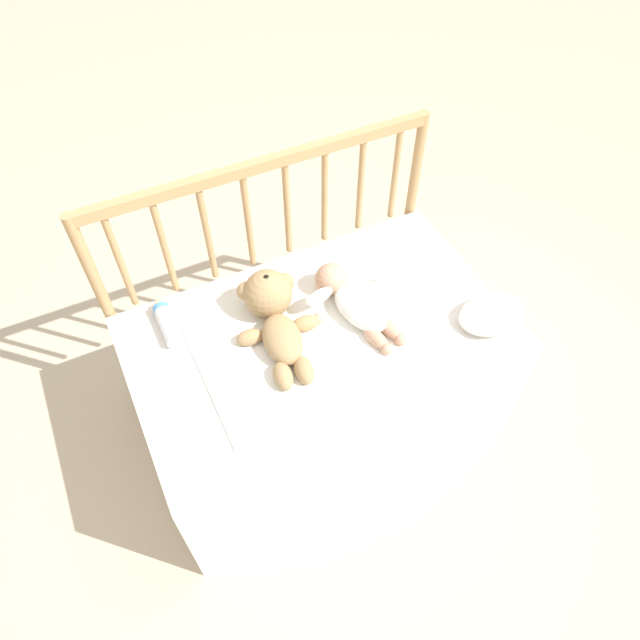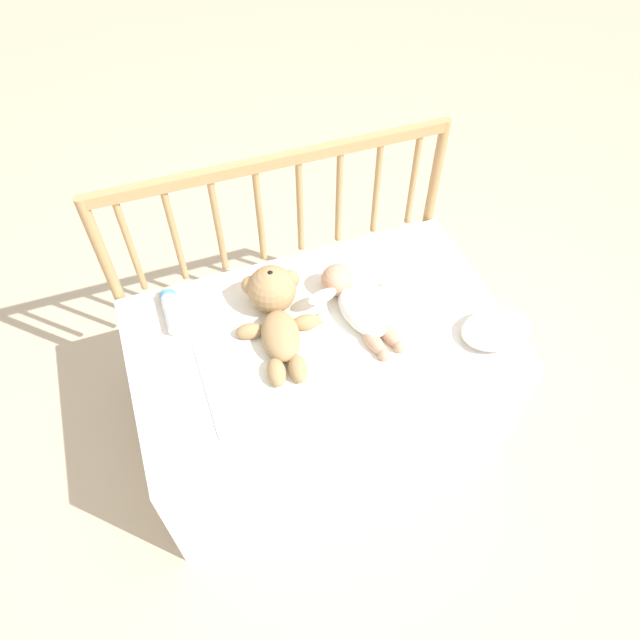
{
  "view_description": "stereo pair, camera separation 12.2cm",
  "coord_description": "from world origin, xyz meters",
  "px_view_note": "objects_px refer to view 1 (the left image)",
  "views": [
    {
      "loc": [
        -0.49,
        -0.98,
        1.9
      ],
      "look_at": [
        0.0,
        0.0,
        0.56
      ],
      "focal_mm": 32.0,
      "sensor_mm": 36.0,
      "label": 1
    },
    {
      "loc": [
        -0.38,
        -1.03,
        1.9
      ],
      "look_at": [
        0.0,
        0.0,
        0.56
      ],
      "focal_mm": 32.0,
      "sensor_mm": 36.0,
      "label": 2
    }
  ],
  "objects_px": {
    "teddy_bear": "(274,312)",
    "small_pillow": "(491,314)",
    "baby": "(353,301)",
    "baby_bottle": "(167,322)"
  },
  "relations": [
    {
      "from": "small_pillow",
      "to": "baby_bottle",
      "type": "bearing_deg",
      "value": 154.96
    },
    {
      "from": "baby",
      "to": "baby_bottle",
      "type": "distance_m",
      "value": 0.58
    },
    {
      "from": "teddy_bear",
      "to": "small_pillow",
      "type": "bearing_deg",
      "value": -24.96
    },
    {
      "from": "small_pillow",
      "to": "teddy_bear",
      "type": "bearing_deg",
      "value": 155.04
    },
    {
      "from": "teddy_bear",
      "to": "baby_bottle",
      "type": "xyz_separation_m",
      "value": [
        -0.3,
        0.14,
        -0.04
      ]
    },
    {
      "from": "teddy_bear",
      "to": "baby",
      "type": "height_order",
      "value": "teddy_bear"
    },
    {
      "from": "baby_bottle",
      "to": "small_pillow",
      "type": "bearing_deg",
      "value": -25.04
    },
    {
      "from": "baby",
      "to": "baby_bottle",
      "type": "relative_size",
      "value": 2.06
    },
    {
      "from": "teddy_bear",
      "to": "baby",
      "type": "distance_m",
      "value": 0.25
    },
    {
      "from": "baby",
      "to": "small_pillow",
      "type": "relative_size",
      "value": 1.68
    }
  ]
}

